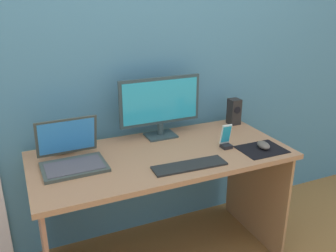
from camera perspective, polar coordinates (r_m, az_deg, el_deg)
name	(u,v)px	position (r m, az deg, el deg)	size (l,w,h in m)	color
wall_back	(135,46)	(2.20, -5.23, 12.47)	(6.00, 0.04, 2.50)	teal
desk	(162,177)	(2.05, -0.98, -8.05)	(1.41, 0.66, 0.72)	#9F724C
monitor	(160,105)	(2.15, -1.23, 3.38)	(0.51, 0.14, 0.37)	#2A3E40
speaker_right	(234,112)	(2.44, 10.38, 2.26)	(0.07, 0.08, 0.17)	black
laptop	(72,156)	(1.90, -14.96, -4.66)	(0.32, 0.29, 0.23)	#3A443C
fishbowl	(63,139)	(2.07, -16.24, -1.94)	(0.15, 0.15, 0.15)	silver
keyboard_external	(189,166)	(1.84, 3.41, -6.26)	(0.38, 0.11, 0.01)	black
mousepad	(262,149)	(2.10, 14.55, -3.59)	(0.25, 0.20, 0.00)	black
mouse	(263,145)	(2.10, 14.84, -2.95)	(0.06, 0.10, 0.04)	#585045
phone_in_dock	(226,140)	(2.06, 9.14, -2.14)	(0.06, 0.06, 0.14)	black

